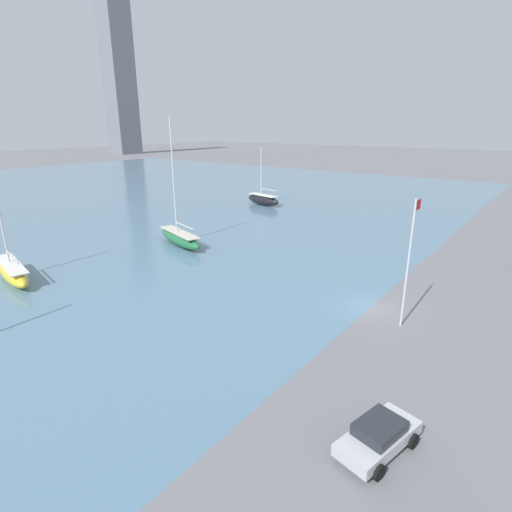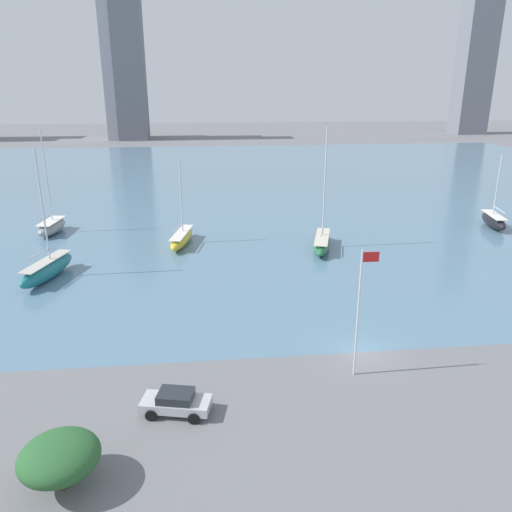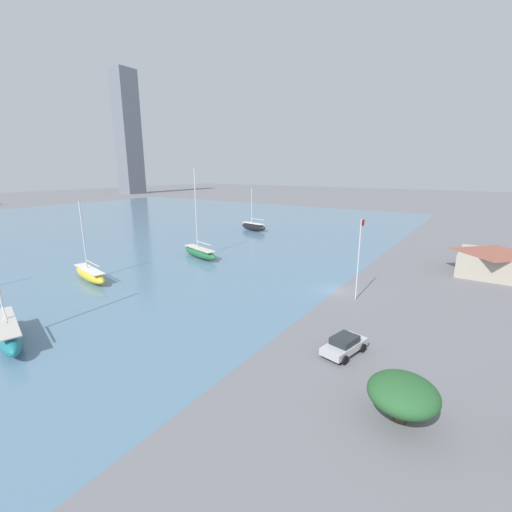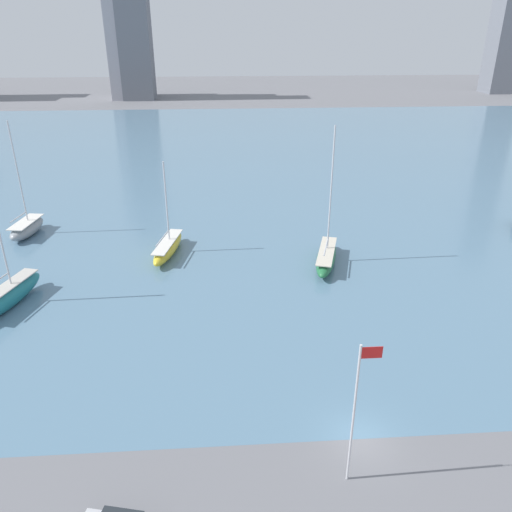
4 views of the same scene
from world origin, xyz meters
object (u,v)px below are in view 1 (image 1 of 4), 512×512
object	(u,v)px
sailboat_green	(180,238)
sailboat_yellow	(12,271)
flag_pole	(409,259)
sailboat_black	(263,199)
parked_sedan_silver	(379,436)

from	to	relation	value
sailboat_green	sailboat_yellow	xyz separation A→B (m)	(-17.71, 3.81, -0.05)
flag_pole	sailboat_black	world-z (taller)	sailboat_black
sailboat_yellow	flag_pole	bearing A→B (deg)	-55.99
sailboat_green	parked_sedan_silver	world-z (taller)	sailboat_green
sailboat_black	sailboat_yellow	xyz separation A→B (m)	(-45.05, -3.62, -0.11)
flag_pole	sailboat_black	size ratio (longest dim) A/B	0.90
sailboat_black	parked_sedan_silver	bearing A→B (deg)	-127.10
sailboat_green	parked_sedan_silver	size ratio (longest dim) A/B	3.24
sailboat_black	sailboat_yellow	world-z (taller)	sailboat_yellow
parked_sedan_silver	sailboat_green	bearing A→B (deg)	164.76
sailboat_green	sailboat_black	distance (m)	28.33
sailboat_black	parked_sedan_silver	distance (m)	59.13
sailboat_yellow	sailboat_green	bearing A→B (deg)	-0.54
sailboat_black	parked_sedan_silver	xyz separation A→B (m)	(-44.27, -39.19, -0.24)
sailboat_black	sailboat_yellow	distance (m)	45.20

